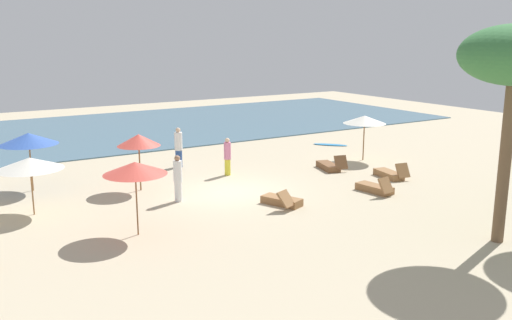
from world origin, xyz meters
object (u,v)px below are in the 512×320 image
object	(u,v)px
lounger_0	(282,201)
umbrella_4	(29,139)
umbrella_2	(139,140)
person_0	(178,178)
lounger_1	(376,188)
lounger_3	(390,174)
umbrella_1	(365,120)
umbrella_0	(135,168)
person_2	(227,156)
person_1	(179,147)
surfboard	(330,145)
umbrella_5	(30,163)
lounger_2	(329,166)

from	to	relation	value
lounger_0	umbrella_4	bearing A→B (deg)	136.84
umbrella_2	person_0	distance (m)	2.58
lounger_1	lounger_3	size ratio (longest dim) A/B	1.00
umbrella_1	lounger_0	size ratio (longest dim) A/B	1.25
umbrella_0	lounger_1	distance (m)	9.84
lounger_3	person_2	xyz separation A→B (m)	(-5.76, 4.16, 0.68)
umbrella_0	person_1	world-z (taller)	umbrella_0
person_1	surfboard	xyz separation A→B (m)	(9.48, 0.41, -0.91)
umbrella_0	umbrella_5	xyz separation A→B (m)	(-2.35, 3.82, -0.31)
umbrella_1	lounger_1	distance (m)	6.19
umbrella_5	person_2	bearing A→B (deg)	9.13
person_0	lounger_1	bearing A→B (deg)	-22.80
umbrella_1	umbrella_2	world-z (taller)	umbrella_2
umbrella_4	lounger_3	bearing A→B (deg)	-23.98
person_0	surfboard	bearing A→B (deg)	25.08
person_1	person_2	world-z (taller)	person_1
umbrella_2	person_0	world-z (taller)	umbrella_2
umbrella_2	person_1	size ratio (longest dim) A/B	1.21
lounger_3	person_0	bearing A→B (deg)	170.08
umbrella_0	umbrella_1	xyz separation A→B (m)	(13.26, 4.30, -0.10)
umbrella_1	lounger_3	distance (m)	4.05
lounger_1	person_1	distance (m)	9.44
lounger_3	person_1	xyz separation A→B (m)	(-6.95, 6.73, 0.77)
lounger_2	person_2	world-z (taller)	person_2
lounger_1	person_2	distance (m)	6.63
umbrella_4	lounger_0	world-z (taller)	umbrella_4
umbrella_5	person_2	world-z (taller)	umbrella_5
umbrella_5	person_2	size ratio (longest dim) A/B	1.33
person_1	surfboard	world-z (taller)	person_1
umbrella_5	lounger_0	xyz separation A→B (m)	(7.89, -3.64, -1.64)
umbrella_2	person_0	size ratio (longest dim) A/B	1.29
lounger_2	person_2	xyz separation A→B (m)	(-4.50, 1.58, 0.68)
umbrella_1	person_2	size ratio (longest dim) A/B	1.33
surfboard	umbrella_0	bearing A→B (deg)	-150.39
lounger_1	lounger_3	bearing A→B (deg)	32.27
umbrella_1	person_0	size ratio (longest dim) A/B	1.26
lounger_3	umbrella_4	bearing A→B (deg)	156.02
lounger_1	person_2	bearing A→B (deg)	123.07
surfboard	person_1	bearing A→B (deg)	-177.54
umbrella_0	surfboard	world-z (taller)	umbrella_0
umbrella_0	person_0	distance (m)	3.85
person_0	lounger_0	bearing A→B (deg)	-39.18
umbrella_0	person_2	distance (m)	8.05
umbrella_0	umbrella_4	size ratio (longest dim) A/B	0.99
umbrella_0	lounger_2	bearing A→B (deg)	18.80
umbrella_1	lounger_3	size ratio (longest dim) A/B	1.30
umbrella_0	umbrella_1	distance (m)	13.94
person_0	person_2	xyz separation A→B (m)	(3.51, 2.54, -0.04)
lounger_2	umbrella_5	bearing A→B (deg)	178.99
umbrella_0	person_0	world-z (taller)	umbrella_0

